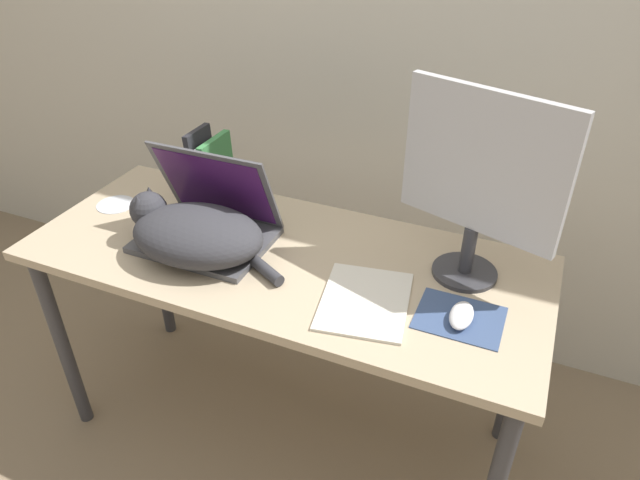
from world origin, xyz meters
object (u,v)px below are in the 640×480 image
(external_monitor, at_px, (481,178))
(notepad, at_px, (365,301))
(cat, at_px, (194,233))
(cd_disc, at_px, (116,204))
(laptop, at_px, (209,223))
(computer_mouse, at_px, (461,315))
(book_row, at_px, (211,171))

(external_monitor, height_order, notepad, external_monitor)
(cat, distance_m, cd_disc, 0.42)
(cat, bearing_deg, laptop, 97.47)
(laptop, height_order, notepad, laptop)
(external_monitor, bearing_deg, cat, -163.75)
(notepad, relative_size, cd_disc, 2.51)
(computer_mouse, height_order, notepad, computer_mouse)
(laptop, bearing_deg, computer_mouse, -5.54)
(laptop, bearing_deg, book_row, 119.04)
(laptop, height_order, cat, laptop)
(laptop, xyz_separation_m, cd_disc, (-0.38, 0.05, -0.05))
(laptop, bearing_deg, cd_disc, 173.13)
(book_row, bearing_deg, computer_mouse, -17.28)
(cd_disc, bearing_deg, cat, -18.66)
(laptop, distance_m, external_monitor, 0.76)
(external_monitor, xyz_separation_m, cd_disc, (-1.10, -0.07, -0.28))
(cat, relative_size, notepad, 1.67)
(computer_mouse, relative_size, notepad, 0.35)
(external_monitor, height_order, computer_mouse, external_monitor)
(laptop, distance_m, computer_mouse, 0.75)
(cat, bearing_deg, book_row, 112.93)
(external_monitor, distance_m, computer_mouse, 0.33)
(cat, distance_m, computer_mouse, 0.74)
(laptop, relative_size, cd_disc, 3.06)
(computer_mouse, distance_m, book_row, 0.90)
(external_monitor, xyz_separation_m, computer_mouse, (0.03, -0.19, -0.27))
(notepad, distance_m, cd_disc, 0.91)
(computer_mouse, bearing_deg, cat, -178.82)
(laptop, height_order, external_monitor, external_monitor)
(external_monitor, bearing_deg, computer_mouse, -81.12)
(cd_disc, bearing_deg, laptop, -6.87)
(cat, xyz_separation_m, book_row, (-0.12, 0.28, 0.04))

